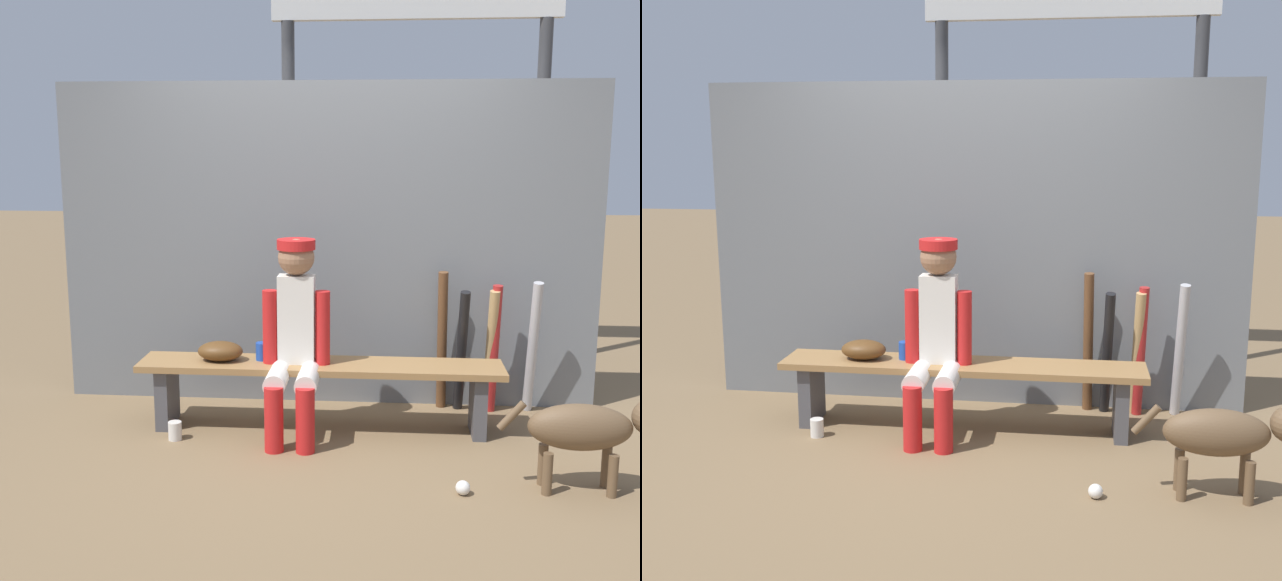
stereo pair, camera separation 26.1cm
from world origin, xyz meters
TOP-DOWN VIEW (x-y plane):
  - ground_plane at (0.00, 0.00)m, footprint 30.00×30.00m
  - chainlink_fence at (0.00, 0.54)m, footprint 3.57×0.03m
  - dugout_bench at (0.00, 0.00)m, footprint 2.22×0.36m
  - player_seated at (-0.14, -0.10)m, footprint 0.41×0.55m
  - baseball_glove at (-0.62, 0.00)m, footprint 0.28×0.20m
  - bat_wood_dark at (0.77, 0.44)m, footprint 0.09×0.16m
  - bat_aluminum_black at (0.89, 0.36)m, footprint 0.08×0.25m
  - bat_wood_tan at (1.08, 0.40)m, footprint 0.08×0.21m
  - bat_aluminum_red at (1.10, 0.39)m, footprint 0.09×0.14m
  - bat_aluminum_silver at (1.34, 0.38)m, footprint 0.07×0.23m
  - baseball at (0.80, -0.86)m, footprint 0.07×0.07m
  - cup_on_ground at (-0.85, -0.25)m, footprint 0.08×0.08m
  - cup_on_bench at (-0.36, 0.03)m, footprint 0.08×0.08m
  - scoreboard at (0.64, 1.53)m, footprint 2.43×0.27m
  - dog at (1.43, -0.76)m, footprint 0.84×0.20m

SIDE VIEW (x-z plane):
  - ground_plane at x=0.00m, z-range 0.00..0.00m
  - baseball at x=0.80m, z-range 0.00..0.07m
  - cup_on_ground at x=-0.85m, z-range 0.00..0.11m
  - dugout_bench at x=0.00m, z-range 0.12..0.54m
  - dog at x=1.43m, z-range 0.09..0.58m
  - bat_wood_tan at x=1.08m, z-range 0.00..0.83m
  - bat_aluminum_black at x=0.89m, z-range 0.00..0.83m
  - bat_aluminum_red at x=1.10m, z-range 0.00..0.86m
  - bat_aluminum_silver at x=1.34m, z-range 0.00..0.89m
  - bat_wood_dark at x=0.77m, z-range 0.00..0.93m
  - cup_on_bench at x=-0.36m, z-range 0.42..0.53m
  - baseball_glove at x=-0.62m, z-range 0.42..0.54m
  - player_seated at x=-0.14m, z-range 0.04..1.23m
  - chainlink_fence at x=0.00m, z-range 0.00..2.14m
  - scoreboard at x=0.64m, z-range 0.82..4.67m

